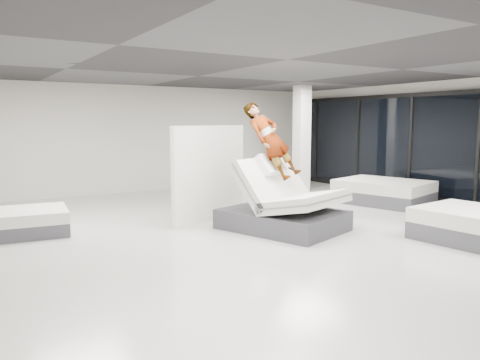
{
  "coord_description": "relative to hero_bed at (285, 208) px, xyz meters",
  "views": [
    {
      "loc": [
        -5.09,
        -6.68,
        2.13
      ],
      "look_at": [
        -0.37,
        0.98,
        1.0
      ],
      "focal_mm": 35.0,
      "sensor_mm": 36.0,
      "label": 1
    }
  ],
  "objects": [
    {
      "name": "flat_bed_left_far",
      "position": [
        -4.52,
        2.3,
        -0.21
      ],
      "size": [
        1.85,
        1.47,
        0.47
      ],
      "color": "#39383E",
      "rests_on": "floor"
    },
    {
      "name": "person",
      "position": [
        -0.11,
        0.33,
        0.96
      ],
      "size": [
        1.12,
        1.81,
        1.17
      ],
      "primitive_type": "imported",
      "rotation": [
        1.08,
        0.0,
        0.32
      ],
      "color": "slate",
      "rests_on": "hero_bed"
    },
    {
      "name": "storefront_glazing",
      "position": [
        5.5,
        -0.56,
        1.01
      ],
      "size": [
        0.12,
        13.4,
        2.92
      ],
      "color": "#212937",
      "rests_on": "floor"
    },
    {
      "name": "column",
      "position": [
        3.6,
        3.94,
        1.16
      ],
      "size": [
        0.4,
        0.4,
        3.2
      ],
      "primitive_type": "cube",
      "color": "silver",
      "rests_on": "floor"
    },
    {
      "name": "flat_bed_right_far",
      "position": [
        4.03,
        1.07,
        -0.14
      ],
      "size": [
        2.16,
        2.55,
        0.61
      ],
      "color": "#39383E",
      "rests_on": "floor"
    },
    {
      "name": "room",
      "position": [
        -0.4,
        -0.56,
        1.16
      ],
      "size": [
        14.0,
        14.04,
        3.2
      ],
      "color": "#B6B3AC",
      "rests_on": "ground"
    },
    {
      "name": "hero_bed",
      "position": [
        0.0,
        0.0,
        0.0
      ],
      "size": [
        2.27,
        2.62,
        1.51
      ],
      "color": "#39383E",
      "rests_on": "floor"
    },
    {
      "name": "remote",
      "position": [
        0.21,
        0.07,
        0.75
      ],
      "size": [
        0.09,
        0.15,
        0.08
      ],
      "primitive_type": "cube",
      "rotation": [
        0.35,
        0.0,
        0.32
      ],
      "color": "black",
      "rests_on": "person"
    },
    {
      "name": "divider_panel",
      "position": [
        -0.82,
        1.57,
        0.58
      ],
      "size": [
        2.13,
        0.92,
        2.04
      ],
      "primitive_type": "cube",
      "rotation": [
        0.0,
        0.0,
        0.38
      ],
      "color": "silver",
      "rests_on": "floor"
    }
  ]
}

